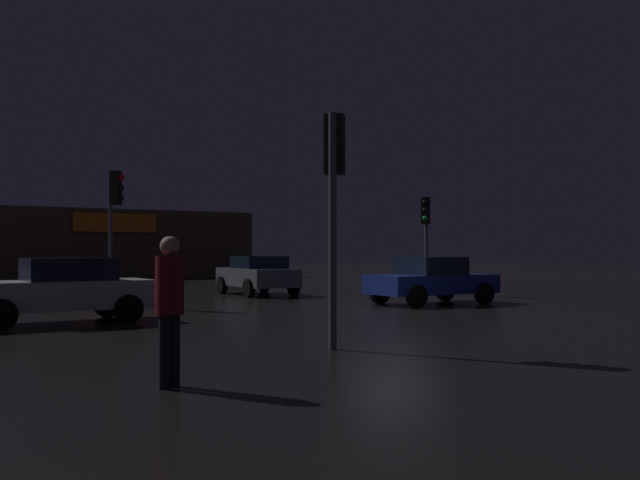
{
  "coord_description": "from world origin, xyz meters",
  "views": [
    {
      "loc": [
        -10.63,
        -15.3,
        1.6
      ],
      "look_at": [
        1.56,
        6.9,
        2.06
      ],
      "focal_mm": 38.06,
      "sensor_mm": 36.0,
      "label": 1
    }
  ],
  "objects_px": {
    "store_building": "(104,244)",
    "pedestrian": "(170,299)",
    "traffic_signal_main": "(426,223)",
    "car_near": "(432,280)",
    "traffic_signal_cross_left": "(115,204)",
    "traffic_signal_opposite": "(334,178)",
    "car_far": "(61,289)",
    "car_crossing": "(257,274)"
  },
  "relations": [
    {
      "from": "store_building",
      "to": "car_far",
      "type": "relative_size",
      "value": 4.36
    },
    {
      "from": "store_building",
      "to": "car_near",
      "type": "relative_size",
      "value": 4.35
    },
    {
      "from": "traffic_signal_main",
      "to": "car_near",
      "type": "distance_m",
      "value": 5.03
    },
    {
      "from": "car_crossing",
      "to": "car_near",
      "type": "bearing_deg",
      "value": -66.41
    },
    {
      "from": "store_building",
      "to": "car_near",
      "type": "xyz_separation_m",
      "value": [
        4.39,
        -27.89,
        -1.38
      ]
    },
    {
      "from": "traffic_signal_main",
      "to": "traffic_signal_opposite",
      "type": "relative_size",
      "value": 0.94
    },
    {
      "from": "car_far",
      "to": "traffic_signal_main",
      "type": "bearing_deg",
      "value": 17.43
    },
    {
      "from": "car_far",
      "to": "pedestrian",
      "type": "distance_m",
      "value": 8.36
    },
    {
      "from": "store_building",
      "to": "traffic_signal_main",
      "type": "relative_size",
      "value": 4.85
    },
    {
      "from": "traffic_signal_cross_left",
      "to": "car_near",
      "type": "height_order",
      "value": "traffic_signal_cross_left"
    },
    {
      "from": "store_building",
      "to": "car_near",
      "type": "height_order",
      "value": "store_building"
    },
    {
      "from": "traffic_signal_main",
      "to": "car_near",
      "type": "xyz_separation_m",
      "value": [
        -2.69,
        -3.77,
        -1.96
      ]
    },
    {
      "from": "store_building",
      "to": "pedestrian",
      "type": "distance_m",
      "value": 37.33
    },
    {
      "from": "store_building",
      "to": "pedestrian",
      "type": "height_order",
      "value": "store_building"
    },
    {
      "from": "car_near",
      "to": "car_far",
      "type": "relative_size",
      "value": 1.0
    },
    {
      "from": "traffic_signal_opposite",
      "to": "pedestrian",
      "type": "height_order",
      "value": "traffic_signal_opposite"
    },
    {
      "from": "traffic_signal_main",
      "to": "pedestrian",
      "type": "bearing_deg",
      "value": -137.01
    },
    {
      "from": "traffic_signal_opposite",
      "to": "traffic_signal_cross_left",
      "type": "distance_m",
      "value": 10.61
    },
    {
      "from": "pedestrian",
      "to": "traffic_signal_cross_left",
      "type": "bearing_deg",
      "value": 80.95
    },
    {
      "from": "traffic_signal_opposite",
      "to": "car_crossing",
      "type": "bearing_deg",
      "value": 71.56
    },
    {
      "from": "traffic_signal_cross_left",
      "to": "pedestrian",
      "type": "distance_m",
      "value": 12.72
    },
    {
      "from": "traffic_signal_opposite",
      "to": "car_far",
      "type": "xyz_separation_m",
      "value": [
        -3.39,
        6.47,
        -2.09
      ]
    },
    {
      "from": "traffic_signal_main",
      "to": "pedestrian",
      "type": "xyz_separation_m",
      "value": [
        -13.55,
        -12.63,
        -1.65
      ]
    },
    {
      "from": "store_building",
      "to": "pedestrian",
      "type": "xyz_separation_m",
      "value": [
        -6.47,
        -36.75,
        -1.07
      ]
    },
    {
      "from": "traffic_signal_opposite",
      "to": "car_crossing",
      "type": "height_order",
      "value": "traffic_signal_opposite"
    },
    {
      "from": "store_building",
      "to": "car_crossing",
      "type": "bearing_deg",
      "value": -86.1
    },
    {
      "from": "traffic_signal_opposite",
      "to": "pedestrian",
      "type": "bearing_deg",
      "value": -150.56
    },
    {
      "from": "car_near",
      "to": "pedestrian",
      "type": "xyz_separation_m",
      "value": [
        -10.86,
        -8.86,
        0.31
      ]
    },
    {
      "from": "store_building",
      "to": "traffic_signal_opposite",
      "type": "height_order",
      "value": "store_building"
    },
    {
      "from": "traffic_signal_opposite",
      "to": "pedestrian",
      "type": "xyz_separation_m",
      "value": [
        -3.34,
        -1.88,
        -1.79
      ]
    },
    {
      "from": "store_building",
      "to": "traffic_signal_cross_left",
      "type": "relative_size",
      "value": 4.48
    },
    {
      "from": "car_far",
      "to": "pedestrian",
      "type": "relative_size",
      "value": 2.29
    },
    {
      "from": "traffic_signal_cross_left",
      "to": "car_far",
      "type": "height_order",
      "value": "traffic_signal_cross_left"
    },
    {
      "from": "traffic_signal_cross_left",
      "to": "traffic_signal_main",
      "type": "bearing_deg",
      "value": 1.08
    },
    {
      "from": "car_near",
      "to": "car_far",
      "type": "distance_m",
      "value": 10.92
    },
    {
      "from": "car_near",
      "to": "car_far",
      "type": "height_order",
      "value": "car_far"
    },
    {
      "from": "traffic_signal_cross_left",
      "to": "car_crossing",
      "type": "distance_m",
      "value": 7.11
    },
    {
      "from": "store_building",
      "to": "traffic_signal_opposite",
      "type": "distance_m",
      "value": 35.01
    },
    {
      "from": "car_far",
      "to": "car_near",
      "type": "bearing_deg",
      "value": 2.63
    },
    {
      "from": "traffic_signal_opposite",
      "to": "car_far",
      "type": "height_order",
      "value": "traffic_signal_opposite"
    },
    {
      "from": "traffic_signal_main",
      "to": "car_near",
      "type": "bearing_deg",
      "value": -125.54
    },
    {
      "from": "store_building",
      "to": "car_crossing",
      "type": "relative_size",
      "value": 4.55
    }
  ]
}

